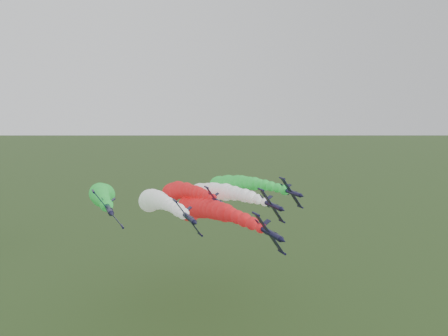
# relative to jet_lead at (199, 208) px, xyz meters

# --- Properties ---
(jet_lead) EXTENTS (12.17, 71.37, 17.38)m
(jet_lead) POSITION_rel_jet_lead_xyz_m (0.00, 0.00, 0.00)
(jet_lead) COLOR black
(jet_lead) RESTS_ON ground
(jet_inner_left) EXTENTS (11.76, 70.96, 16.97)m
(jet_inner_left) POSITION_rel_jet_lead_xyz_m (-9.26, 14.29, 0.01)
(jet_inner_left) COLOR black
(jet_inner_left) RESTS_ON ground
(jet_inner_right) EXTENTS (12.07, 71.27, 17.28)m
(jet_inner_right) POSITION_rel_jet_lead_xyz_m (8.27, 14.99, 0.77)
(jet_inner_right) COLOR black
(jet_inner_right) RESTS_ON ground
(jet_outer_left) EXTENTS (11.46, 70.66, 16.67)m
(jet_outer_left) POSITION_rel_jet_lead_xyz_m (-23.46, 15.97, 2.47)
(jet_outer_left) COLOR black
(jet_outer_left) RESTS_ON ground
(jet_outer_right) EXTENTS (11.55, 70.75, 16.76)m
(jet_outer_right) POSITION_rel_jet_lead_xyz_m (17.47, 22.62, 1.38)
(jet_outer_right) COLOR black
(jet_outer_right) RESTS_ON ground
(jet_trail) EXTENTS (11.66, 70.85, 16.87)m
(jet_trail) POSITION_rel_jet_lead_xyz_m (1.68, 28.06, -0.52)
(jet_trail) COLOR black
(jet_trail) RESTS_ON ground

